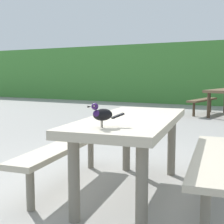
{
  "coord_description": "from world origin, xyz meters",
  "views": [
    {
      "loc": [
        1.34,
        -2.57,
        1.13
      ],
      "look_at": [
        0.22,
        -0.41,
        0.84
      ],
      "focal_mm": 50.22,
      "sensor_mm": 36.0,
      "label": 1
    }
  ],
  "objects": [
    {
      "name": "picnic_table_foreground",
      "position": [
        0.18,
        0.08,
        0.56
      ],
      "size": [
        1.91,
        1.93,
        0.74
      ],
      "color": "#B2A893",
      "rests_on": "ground"
    },
    {
      "name": "ground_plane",
      "position": [
        0.0,
        0.0,
        0.0
      ],
      "size": [
        60.0,
        60.0,
        0.0
      ],
      "primitive_type": "plane",
      "color": "gray"
    },
    {
      "name": "bird_grackle",
      "position": [
        0.21,
        -0.57,
        0.84
      ],
      "size": [
        0.21,
        0.23,
        0.18
      ],
      "color": "black",
      "rests_on": "picnic_table_foreground"
    }
  ]
}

